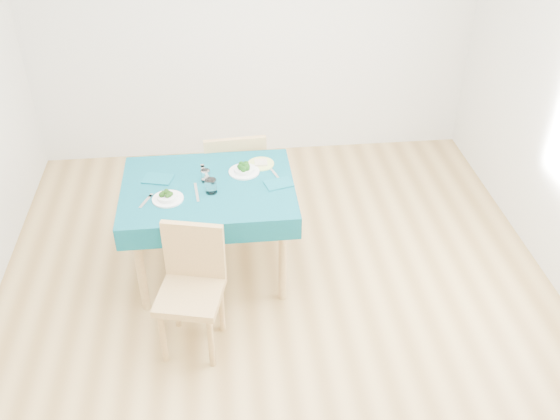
{
  "coord_description": "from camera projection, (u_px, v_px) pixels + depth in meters",
  "views": [
    {
      "loc": [
        -0.33,
        -3.11,
        3.06
      ],
      "look_at": [
        0.0,
        0.0,
        0.85
      ],
      "focal_mm": 40.0,
      "sensor_mm": 36.0,
      "label": 1
    }
  ],
  "objects": [
    {
      "name": "napkin_near",
      "position": [
        158.0,
        179.0,
        4.28
      ],
      "size": [
        0.23,
        0.18,
        0.01
      ],
      "primitive_type": "cube",
      "rotation": [
        0.0,
        0.0,
        -0.27
      ],
      "color": "#0C5665",
      "rests_on": "table"
    },
    {
      "name": "table",
      "position": [
        211.0,
        231.0,
        4.44
      ],
      "size": [
        1.16,
        0.88,
        0.76
      ],
      "primitive_type": "cube",
      "color": "#084C5C",
      "rests_on": "ground"
    },
    {
      "name": "fork_far",
      "position": [
        204.0,
        172.0,
        4.36
      ],
      "size": [
        0.04,
        0.19,
        0.0
      ],
      "primitive_type": "cube",
      "rotation": [
        0.0,
        0.0,
        0.1
      ],
      "color": "silver",
      "rests_on": "table"
    },
    {
      "name": "chair_near",
      "position": [
        189.0,
        289.0,
        3.79
      ],
      "size": [
        0.47,
        0.5,
        0.96
      ],
      "primitive_type": "cube",
      "rotation": [
        0.0,
        0.0,
        -0.24
      ],
      "color": "tan",
      "rests_on": "ground"
    },
    {
      "name": "fork_near",
      "position": [
        145.0,
        201.0,
        4.07
      ],
      "size": [
        0.08,
        0.15,
        0.0
      ],
      "primitive_type": "cube",
      "rotation": [
        0.0,
        0.0,
        -0.41
      ],
      "color": "silver",
      "rests_on": "table"
    },
    {
      "name": "knife_far",
      "position": [
        277.0,
        176.0,
        4.32
      ],
      "size": [
        0.08,
        0.23,
        0.0
      ],
      "primitive_type": "cube",
      "rotation": [
        0.0,
        0.0,
        0.3
      ],
      "color": "silver",
      "rests_on": "table"
    },
    {
      "name": "tumbler_center",
      "position": [
        206.0,
        176.0,
        4.25
      ],
      "size": [
        0.06,
        0.06,
        0.08
      ],
      "primitive_type": "cylinder",
      "color": "white",
      "rests_on": "table"
    },
    {
      "name": "bowl_far",
      "position": [
        244.0,
        168.0,
        4.34
      ],
      "size": [
        0.22,
        0.22,
        0.07
      ],
      "primitive_type": null,
      "color": "white",
      "rests_on": "table"
    },
    {
      "name": "bowl_near",
      "position": [
        168.0,
        196.0,
        4.07
      ],
      "size": [
        0.21,
        0.21,
        0.06
      ],
      "primitive_type": null,
      "color": "white",
      "rests_on": "table"
    },
    {
      "name": "chair_far",
      "position": [
        233.0,
        156.0,
        4.9
      ],
      "size": [
        0.5,
        0.54,
        1.16
      ],
      "primitive_type": "cube",
      "rotation": [
        0.0,
        0.0,
        3.21
      ],
      "color": "tan",
      "rests_on": "ground"
    },
    {
      "name": "side_plate",
      "position": [
        261.0,
        164.0,
        4.45
      ],
      "size": [
        0.19,
        0.19,
        0.01
      ],
      "primitive_type": "cylinder",
      "color": "#C8DA6A",
      "rests_on": "table"
    },
    {
      "name": "napkin_far",
      "position": [
        279.0,
        184.0,
        4.23
      ],
      "size": [
        0.21,
        0.17,
        0.01
      ],
      "primitive_type": "cube",
      "rotation": [
        0.0,
        0.0,
        0.26
      ],
      "color": "#0C5665",
      "rests_on": "table"
    },
    {
      "name": "bread_slice",
      "position": [
        261.0,
        162.0,
        4.44
      ],
      "size": [
        0.09,
        0.09,
        0.01
      ],
      "primitive_type": "cube",
      "rotation": [
        0.0,
        0.0,
        -0.01
      ],
      "color": "beige",
      "rests_on": "side_plate"
    },
    {
      "name": "tumbler_side",
      "position": [
        211.0,
        186.0,
        4.13
      ],
      "size": [
        0.08,
        0.08,
        0.1
      ],
      "primitive_type": "cylinder",
      "color": "white",
      "rests_on": "table"
    },
    {
      "name": "knife_near",
      "position": [
        197.0,
        192.0,
        4.15
      ],
      "size": [
        0.04,
        0.23,
        0.0
      ],
      "primitive_type": "cube",
      "rotation": [
        0.0,
        0.0,
        0.1
      ],
      "color": "silver",
      "rests_on": "table"
    },
    {
      "name": "room_shell",
      "position": [
        280.0,
        139.0,
        3.54
      ],
      "size": [
        4.02,
        4.52,
        2.73
      ],
      "color": "#9F7942",
      "rests_on": "ground"
    }
  ]
}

